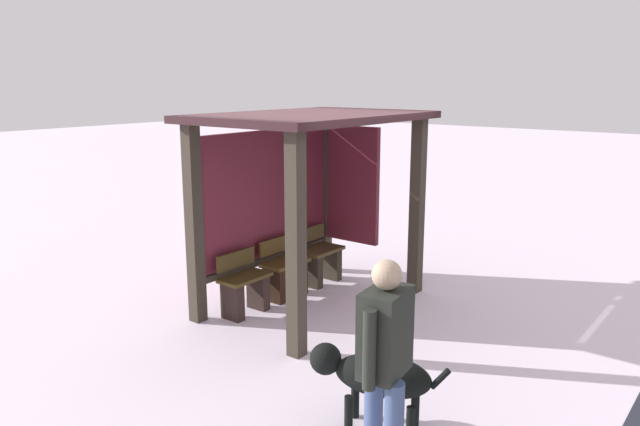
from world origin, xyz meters
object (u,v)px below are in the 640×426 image
Objects in this scene: bus_shelter at (304,167)px; person_walking at (385,353)px; dog at (373,375)px; bench_center_inside at (285,273)px; bench_left_inside at (244,289)px; bench_right_inside at (319,260)px.

bus_shelter is 3.75m from person_walking.
dog is (0.45, 0.38, -0.47)m from person_walking.
person_walking is 0.75m from dog.
bus_shelter reaches higher than person_walking.
person_walking is at bearing -140.20° from dog.
bench_center_inside is at bearing 116.95° from bus_shelter.
bench_left_inside is 0.69× the size of dog.
dog is (-1.88, -2.59, 0.14)m from bench_center_inside.
person_walking reaches higher than bench_center_inside.
bus_shelter reaches higher than dog.
bus_shelter is at bearing -63.05° from bench_center_inside.
bus_shelter is 3.75× the size of bench_left_inside.
dog is at bearing -125.99° from bench_center_inside.
bench_right_inside is at bearing 44.64° from dog.
bench_left_inside is 3.42m from person_walking.
bench_left_inside is at bearing 180.00° from bench_right_inside.
bench_center_inside is 3.82m from person_walking.
person_walking is at bearing -118.21° from bench_left_inside.
bench_right_inside reaches higher than bench_center_inside.
bench_center_inside is at bearing 54.01° from dog.
bench_right_inside is at bearing 0.04° from bench_center_inside.
bench_left_inside is 0.74m from bench_center_inside.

